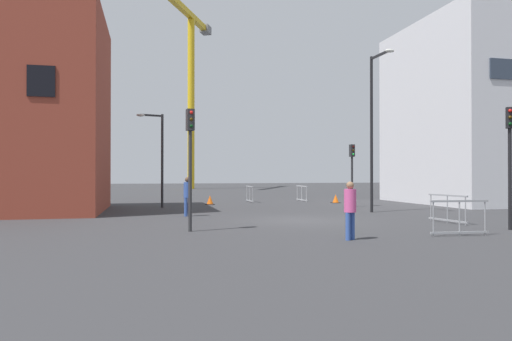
{
  "coord_description": "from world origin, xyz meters",
  "views": [
    {
      "loc": [
        -5.99,
        -18.13,
        1.85
      ],
      "look_at": [
        0.0,
        8.0,
        2.08
      ],
      "focal_mm": 32.94,
      "sensor_mm": 36.0,
      "label": 1
    }
  ],
  "objects": [
    {
      "name": "ground",
      "position": [
        0.0,
        0.0,
        0.0
      ],
      "size": [
        160.0,
        160.0,
        0.0
      ],
      "primitive_type": "plane",
      "color": "#333335"
    },
    {
      "name": "office_block",
      "position": [
        17.54,
        8.46,
        5.79
      ],
      "size": [
        13.85,
        10.19,
        11.58
      ],
      "color": "silver",
      "rests_on": "ground"
    },
    {
      "name": "construction_crane",
      "position": [
        -0.85,
        42.51,
        15.41
      ],
      "size": [
        8.97,
        17.42,
        22.97
      ],
      "color": "gold",
      "rests_on": "ground"
    },
    {
      "name": "streetlamp_tall",
      "position": [
        4.7,
        2.82,
        4.5
      ],
      "size": [
        0.44,
        1.8,
        7.65
      ],
      "color": "black",
      "rests_on": "ground"
    },
    {
      "name": "streetlamp_short",
      "position": [
        -5.45,
        8.55,
        3.17
      ],
      "size": [
        1.47,
        0.52,
        5.23
      ],
      "color": "#232326",
      "rests_on": "ground"
    },
    {
      "name": "traffic_light_corner",
      "position": [
        -4.67,
        -2.79,
        2.68
      ],
      "size": [
        0.28,
        0.38,
        3.98
      ],
      "color": "#2D2D30",
      "rests_on": "ground"
    },
    {
      "name": "traffic_light_crosswalk",
      "position": [
        5.38,
        6.82,
        2.42
      ],
      "size": [
        0.25,
        0.37,
        3.58
      ],
      "color": "#232326",
      "rests_on": "ground"
    },
    {
      "name": "traffic_light_verge",
      "position": [
        5.82,
        -4.72,
        2.75
      ],
      "size": [
        0.36,
        0.38,
        4.11
      ],
      "color": "black",
      "rests_on": "ground"
    },
    {
      "name": "pedestrian_walking",
      "position": [
        -4.3,
        2.85,
        1.01
      ],
      "size": [
        0.34,
        0.34,
        1.74
      ],
      "color": "#33519E",
      "rests_on": "ground"
    },
    {
      "name": "pedestrian_waiting",
      "position": [
        -0.42,
        -5.78,
        0.96
      ],
      "size": [
        0.34,
        0.34,
        1.65
      ],
      "color": "#33519E",
      "rests_on": "ground"
    },
    {
      "name": "safety_barrier_left_run",
      "position": [
        5.19,
        -2.24,
        0.56
      ],
      "size": [
        0.29,
        2.04,
        1.08
      ],
      "color": "gray",
      "rests_on": "ground"
    },
    {
      "name": "safety_barrier_front",
      "position": [
        0.6,
        12.52,
        0.56
      ],
      "size": [
        0.09,
        1.97,
        1.08
      ],
      "color": "#9EA0A5",
      "rests_on": "ground"
    },
    {
      "name": "safety_barrier_mid_span",
      "position": [
        3.16,
        -5.7,
        0.56
      ],
      "size": [
        1.87,
        0.22,
        1.08
      ],
      "color": "gray",
      "rests_on": "ground"
    },
    {
      "name": "safety_barrier_rear",
      "position": [
        4.36,
        12.86,
        0.56
      ],
      "size": [
        0.09,
        2.15,
        1.08
      ],
      "color": "#B2B5BA",
      "rests_on": "ground"
    },
    {
      "name": "traffic_cone_by_barrier",
      "position": [
        5.9,
        10.5,
        0.26
      ],
      "size": [
        0.56,
        0.56,
        0.56
      ],
      "color": "black",
      "rests_on": "ground"
    },
    {
      "name": "traffic_cone_striped",
      "position": [
        -2.28,
        10.8,
        0.26
      ],
      "size": [
        0.55,
        0.55,
        0.56
      ],
      "color": "black",
      "rests_on": "ground"
    }
  ]
}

